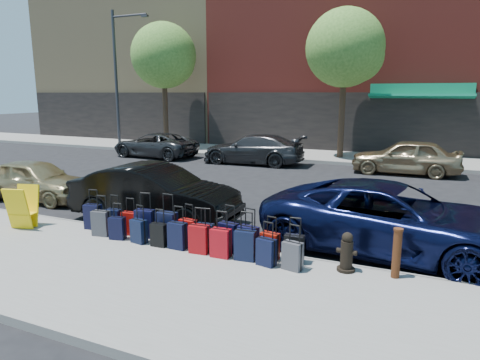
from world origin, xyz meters
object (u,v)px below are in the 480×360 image
at_px(car_far_1, 253,149).
at_px(car_far_0, 155,145).
at_px(tree_left, 166,57).
at_px(suitcase_front_5, 188,232).
at_px(fire_hydrant, 347,253).
at_px(car_near_2, 391,219).
at_px(car_far_2, 406,157).
at_px(car_near_1, 155,194).
at_px(tree_center, 348,50).
at_px(car_near_0, 35,180).
at_px(bollard, 397,252).
at_px(display_rack, 23,208).
at_px(streetlight, 118,71).

bearing_deg(car_far_1, car_far_0, -91.75).
distance_m(tree_left, suitcase_front_5, 18.07).
height_order(fire_hydrant, car_near_2, car_near_2).
bearing_deg(car_far_2, car_near_1, -31.04).
xyz_separation_m(tree_center, car_near_0, (-7.32, -12.37, -4.76)).
distance_m(bollard, display_rack, 8.48).
bearing_deg(car_near_0, tree_left, 11.14).
relative_size(display_rack, car_near_1, 0.22).
height_order(bollard, car_near_0, car_near_0).
distance_m(suitcase_front_5, car_near_1, 2.47).
bearing_deg(tree_left, display_rack, -69.06).
height_order(tree_left, car_far_1, tree_left).
xyz_separation_m(bollard, car_near_0, (-10.98, 1.87, 0.04)).
height_order(tree_center, streetlight, streetlight).
distance_m(tree_center, car_near_2, 13.87).
bearing_deg(car_near_2, display_rack, 112.51).
relative_size(car_near_2, car_far_0, 1.15).
relative_size(bollard, display_rack, 0.89).
distance_m(car_near_0, car_far_0, 9.62).
relative_size(streetlight, car_near_0, 2.09).
relative_size(fire_hydrant, car_far_2, 0.17).
distance_m(car_near_0, car_far_2, 14.17).
relative_size(car_near_0, car_near_1, 0.84).
xyz_separation_m(suitcase_front_5, fire_hydrant, (3.39, -0.05, 0.06)).
height_order(car_far_0, car_far_2, car_far_2).
bearing_deg(tree_center, car_near_1, -101.08).
bearing_deg(car_far_2, fire_hydrant, -3.11).
bearing_deg(car_near_2, tree_center, 22.03).
bearing_deg(car_far_2, tree_left, -103.11).
relative_size(tree_left, bollard, 8.03).
xyz_separation_m(fire_hydrant, car_near_1, (-5.30, 1.57, 0.26)).
relative_size(display_rack, car_near_2, 0.19).
distance_m(tree_left, fire_hydrant, 20.15).
distance_m(display_rack, car_far_1, 12.03).
relative_size(tree_left, car_far_2, 1.67).
distance_m(display_rack, car_near_2, 8.53).
bearing_deg(bollard, streetlight, 141.63).
relative_size(car_near_1, car_far_1, 0.93).
distance_m(suitcase_front_5, fire_hydrant, 3.39).
height_order(bollard, car_far_1, car_far_1).
xyz_separation_m(car_near_0, car_far_2, (10.46, 9.56, 0.09)).
xyz_separation_m(tree_left, car_near_0, (3.18, -12.37, -4.76)).
relative_size(display_rack, car_far_1, 0.21).
height_order(display_rack, car_far_0, car_far_0).
bearing_deg(display_rack, fire_hydrant, -10.34).
distance_m(tree_center, car_far_1, 6.68).
relative_size(streetlight, display_rack, 7.87).
distance_m(fire_hydrant, car_far_0, 16.65).
relative_size(bollard, car_far_1, 0.18).
distance_m(tree_left, display_rack, 16.65).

